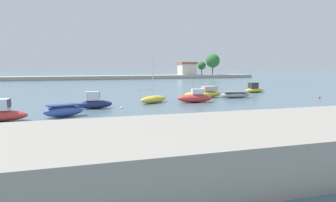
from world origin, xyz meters
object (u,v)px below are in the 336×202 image
(moored_boat_5, at_px, (195,98))
(mooring_buoy_0, at_px, (320,97))
(moored_boat_8, at_px, (255,89))
(moored_boat_3, at_px, (94,103))
(mooring_buoy_1, at_px, (122,108))
(moored_boat_2, at_px, (64,111))
(moored_boat_7, at_px, (235,95))
(moored_boat_4, at_px, (153,99))
(moored_boat_6, at_px, (204,93))

(moored_boat_5, relative_size, mooring_buoy_0, 17.43)
(moored_boat_8, distance_m, mooring_buoy_0, 10.88)
(moored_boat_8, bearing_deg, moored_boat_3, -171.65)
(moored_boat_3, bearing_deg, moored_boat_8, 21.41)
(mooring_buoy_1, bearing_deg, moored_boat_3, 158.34)
(moored_boat_3, bearing_deg, moored_boat_2, -125.35)
(moored_boat_5, distance_m, moored_boat_7, 8.05)
(moored_boat_3, distance_m, moored_boat_5, 12.22)
(moored_boat_4, bearing_deg, moored_boat_3, 169.47)
(moored_boat_5, height_order, moored_boat_8, moored_boat_5)
(moored_boat_3, bearing_deg, moored_boat_4, 19.72)
(moored_boat_5, bearing_deg, mooring_buoy_0, 3.55)
(moored_boat_4, xyz_separation_m, moored_boat_8, (19.55, 8.40, 0.09))
(moored_boat_6, xyz_separation_m, mooring_buoy_0, (14.85, -5.60, -0.45))
(moored_boat_7, distance_m, moored_boat_8, 9.48)
(moored_boat_7, bearing_deg, mooring_buoy_0, -13.72)
(moored_boat_2, distance_m, moored_boat_5, 16.10)
(mooring_buoy_1, bearing_deg, moored_boat_2, -150.45)
(mooring_buoy_0, relative_size, mooring_buoy_1, 1.02)
(moored_boat_6, height_order, mooring_buoy_1, moored_boat_6)
(moored_boat_6, bearing_deg, moored_boat_2, -150.00)
(moored_boat_2, xyz_separation_m, moored_boat_7, (22.34, 9.14, -0.11))
(moored_boat_3, distance_m, moored_boat_7, 20.08)
(moored_boat_8, bearing_deg, mooring_buoy_1, -167.30)
(moored_boat_2, xyz_separation_m, mooring_buoy_1, (5.58, 3.16, -0.41))
(mooring_buoy_0, bearing_deg, moored_boat_7, 159.43)
(moored_boat_6, distance_m, mooring_buoy_0, 15.88)
(moored_boat_8, height_order, mooring_buoy_1, moored_boat_8)
(mooring_buoy_1, bearing_deg, moored_boat_7, 19.63)
(moored_boat_2, xyz_separation_m, moored_boat_4, (9.95, 6.95, -0.07))
(moored_boat_2, relative_size, mooring_buoy_0, 14.15)
(moored_boat_6, bearing_deg, moored_boat_8, 22.10)
(moored_boat_2, height_order, mooring_buoy_0, moored_boat_2)
(moored_boat_5, relative_size, moored_boat_6, 0.82)
(moored_boat_3, relative_size, moored_boat_8, 0.84)
(moored_boat_2, bearing_deg, moored_boat_3, 38.02)
(moored_boat_5, distance_m, mooring_buoy_0, 18.16)
(moored_boat_2, relative_size, moored_boat_5, 0.81)
(moored_boat_8, bearing_deg, moored_boat_4, -171.05)
(moored_boat_2, relative_size, mooring_buoy_1, 14.48)
(moored_boat_4, height_order, moored_boat_7, moored_boat_4)
(moored_boat_4, height_order, moored_boat_5, moored_boat_4)
(moored_boat_2, relative_size, moored_boat_7, 0.84)
(moored_boat_8, bearing_deg, moored_boat_7, -153.37)
(mooring_buoy_1, bearing_deg, moored_boat_6, 30.73)
(mooring_buoy_1, bearing_deg, moored_boat_4, 40.92)
(moored_boat_4, xyz_separation_m, mooring_buoy_1, (-4.37, -3.79, -0.34))
(moored_boat_5, height_order, moored_boat_7, moored_boat_5)
(moored_boat_4, xyz_separation_m, mooring_buoy_0, (23.17, -1.85, -0.34))
(moored_boat_6, bearing_deg, moored_boat_5, -124.75)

